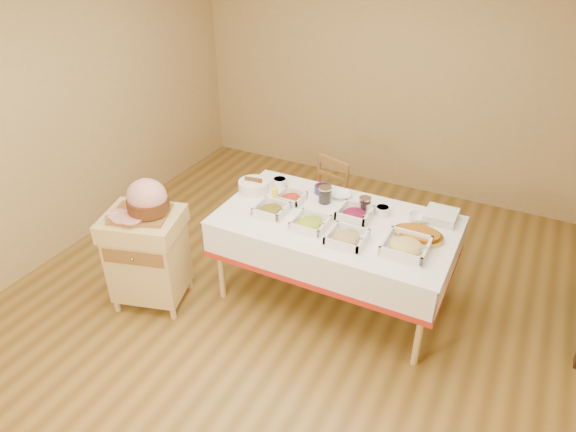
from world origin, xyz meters
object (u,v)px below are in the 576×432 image
(preserve_jar_left, at_px, (325,196))
(dining_table, at_px, (335,237))
(preserve_jar_right, at_px, (365,205))
(plate_stack, at_px, (441,216))
(mustard_bottle, at_px, (275,195))
(ham_on_board, at_px, (146,201))
(bread_basket, at_px, (254,186))
(dining_chair, at_px, (323,203))
(brass_platter, at_px, (418,235))
(butcher_cart, at_px, (147,253))

(preserve_jar_left, bearing_deg, dining_table, -47.82)
(dining_table, xyz_separation_m, preserve_jar_right, (0.15, 0.22, 0.22))
(plate_stack, bearing_deg, mustard_bottle, -164.50)
(preserve_jar_left, bearing_deg, ham_on_board, -140.73)
(preserve_jar_right, height_order, plate_stack, preserve_jar_right)
(ham_on_board, bearing_deg, bread_basket, 59.18)
(dining_table, distance_m, preserve_jar_left, 0.36)
(bread_basket, bearing_deg, preserve_jar_right, 6.78)
(dining_chair, relative_size, brass_platter, 2.30)
(dining_chair, xyz_separation_m, plate_stack, (1.12, -0.34, 0.36))
(mustard_bottle, xyz_separation_m, bread_basket, (-0.26, 0.10, -0.03))
(butcher_cart, relative_size, mustard_bottle, 4.95)
(dining_chair, distance_m, plate_stack, 1.22)
(mustard_bottle, bearing_deg, preserve_jar_right, 16.75)
(dining_chair, bearing_deg, plate_stack, -16.78)
(butcher_cart, distance_m, preserve_jar_right, 1.77)
(dining_chair, bearing_deg, bread_basket, -123.59)
(preserve_jar_right, xyz_separation_m, plate_stack, (0.57, 0.14, -0.02))
(dining_table, xyz_separation_m, butcher_cart, (-1.31, -0.71, -0.13))
(ham_on_board, relative_size, mustard_bottle, 2.69)
(dining_chair, distance_m, preserve_jar_right, 0.82)
(mustard_bottle, relative_size, bread_basket, 0.64)
(butcher_cart, xyz_separation_m, plate_stack, (2.03, 1.07, 0.33))
(dining_table, relative_size, plate_stack, 7.68)
(preserve_jar_left, height_order, plate_stack, preserve_jar_left)
(preserve_jar_left, bearing_deg, plate_stack, 9.79)
(preserve_jar_right, height_order, bread_basket, preserve_jar_right)
(bread_basket, distance_m, brass_platter, 1.42)
(butcher_cart, height_order, dining_chair, dining_chair)
(dining_table, distance_m, bread_basket, 0.83)
(butcher_cart, xyz_separation_m, mustard_bottle, (0.77, 0.72, 0.37))
(dining_table, xyz_separation_m, plate_stack, (0.72, 0.36, 0.20))
(dining_chair, distance_m, mustard_bottle, 0.80)
(butcher_cart, relative_size, bread_basket, 3.19)
(butcher_cart, relative_size, preserve_jar_left, 6.00)
(dining_table, bearing_deg, plate_stack, 26.90)
(ham_on_board, height_order, bread_basket, ham_on_board)
(butcher_cart, height_order, ham_on_board, ham_on_board)
(plate_stack, bearing_deg, dining_chair, 163.22)
(butcher_cart, relative_size, brass_platter, 2.21)
(dining_table, bearing_deg, ham_on_board, -151.96)
(dining_chair, height_order, preserve_jar_right, preserve_jar_right)
(butcher_cart, relative_size, ham_on_board, 1.84)
(dining_table, xyz_separation_m, dining_chair, (-0.41, 0.70, -0.16))
(butcher_cart, distance_m, preserve_jar_left, 1.49)
(preserve_jar_left, bearing_deg, dining_chair, 113.80)
(butcher_cart, distance_m, dining_chair, 1.68)
(preserve_jar_left, relative_size, bread_basket, 0.53)
(dining_table, height_order, plate_stack, plate_stack)
(brass_platter, bearing_deg, dining_table, -175.78)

